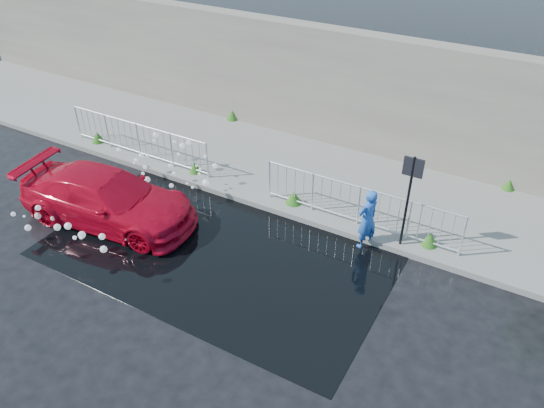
% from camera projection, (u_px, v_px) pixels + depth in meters
% --- Properties ---
extents(ground, '(90.00, 90.00, 0.00)m').
position_uv_depth(ground, '(178.00, 266.00, 12.10)').
color(ground, black).
rests_on(ground, ground).
extents(pavement, '(30.00, 4.00, 0.15)m').
position_uv_depth(pavement, '(283.00, 167.00, 15.65)').
color(pavement, gray).
rests_on(pavement, ground).
extents(curb, '(30.00, 0.25, 0.16)m').
position_uv_depth(curb, '(247.00, 200.00, 14.21)').
color(curb, gray).
rests_on(curb, ground).
extents(retaining_wall, '(30.00, 0.60, 3.50)m').
position_uv_depth(retaining_wall, '(318.00, 84.00, 16.20)').
color(retaining_wall, '#6B645A').
rests_on(retaining_wall, pavement).
extents(puddle, '(8.00, 5.00, 0.01)m').
position_uv_depth(puddle, '(221.00, 249.00, 12.61)').
color(puddle, black).
rests_on(puddle, ground).
extents(sign_post, '(0.45, 0.06, 2.50)m').
position_uv_depth(sign_post, '(410.00, 188.00, 11.64)').
color(sign_post, black).
rests_on(sign_post, ground).
extents(railing_left, '(5.05, 0.05, 1.10)m').
position_uv_depth(railing_left, '(138.00, 139.00, 15.72)').
color(railing_left, silver).
rests_on(railing_left, pavement).
extents(railing_right, '(5.05, 0.05, 1.10)m').
position_uv_depth(railing_right, '(359.00, 204.00, 12.87)').
color(railing_right, silver).
rests_on(railing_right, pavement).
extents(weeds, '(12.17, 3.93, 0.36)m').
position_uv_depth(weeds, '(268.00, 166.00, 15.20)').
color(weeds, '#245215').
rests_on(weeds, pavement).
extents(water_spray, '(3.49, 5.14, 1.05)m').
position_uv_depth(water_spray, '(125.00, 188.00, 13.60)').
color(water_spray, white).
rests_on(water_spray, ground).
extents(red_car, '(4.80, 2.43, 1.34)m').
position_uv_depth(red_car, '(108.00, 198.00, 13.21)').
color(red_car, '#BA071E').
rests_on(red_car, ground).
extents(person, '(0.59, 0.68, 1.57)m').
position_uv_depth(person, '(367.00, 219.00, 12.28)').
color(person, blue).
rests_on(person, ground).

